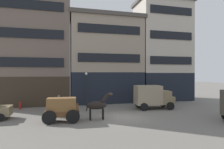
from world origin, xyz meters
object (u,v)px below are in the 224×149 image
Objects in this scene: fire_hydrant_curbside at (20,105)px; cargo_wagon at (62,108)px; delivery_truck_near at (153,96)px; draft_horse at (98,105)px; pedestrian_officer at (59,102)px; streetlamp_curbside at (86,84)px.

cargo_wagon is at bearing -55.04° from fire_hydrant_curbside.
delivery_truck_near is at bearing -12.74° from fire_hydrant_curbside.
draft_horse is 1.31× the size of pedestrian_officer.
streetlamp_curbside is at bearing 1.80° from fire_hydrant_curbside.
fire_hydrant_curbside is at bearing 138.82° from draft_horse.
cargo_wagon is 0.72× the size of streetlamp_curbside.
cargo_wagon is 10.36m from delivery_truck_near.
pedestrian_officer is at bearing -144.31° from streetlamp_curbside.
pedestrian_officer reaches higher than fire_hydrant_curbside.
fire_hydrant_curbside is (-4.64, 6.64, -0.72)m from cargo_wagon.
draft_horse is 2.83× the size of fire_hydrant_curbside.
draft_horse is at bearing -153.73° from delivery_truck_near.
draft_horse is 7.02m from streetlamp_curbside.
fire_hydrant_curbside is (-7.33, -0.23, -2.24)m from streetlamp_curbside.
streetlamp_curbside is at bearing 35.69° from pedestrian_officer.
cargo_wagon is 1.26× the size of draft_horse.
pedestrian_officer is at bearing 173.12° from delivery_truck_near.
delivery_truck_near is at bearing 19.02° from cargo_wagon.
fire_hydrant_curbside is at bearing -178.20° from streetlamp_curbside.
cargo_wagon reaches higher than fire_hydrant_curbside.
streetlamp_curbside reaches higher than cargo_wagon.
cargo_wagon is at bearing -111.38° from streetlamp_curbside.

